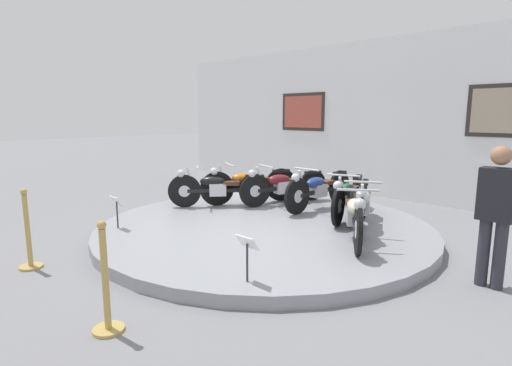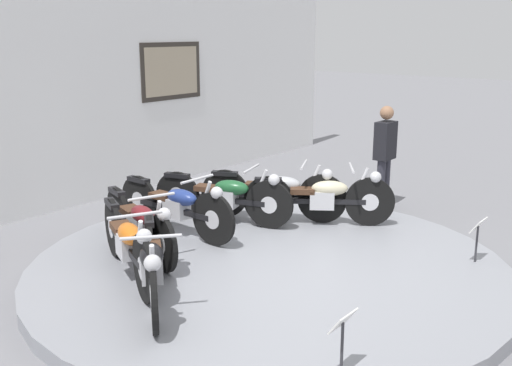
% 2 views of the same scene
% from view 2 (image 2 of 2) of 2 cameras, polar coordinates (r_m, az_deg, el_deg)
% --- Properties ---
extents(ground_plane, '(60.00, 60.00, 0.00)m').
position_cam_2_polar(ground_plane, '(6.88, 1.19, -8.71)').
color(ground_plane, slate).
extents(display_platform, '(5.36, 5.36, 0.16)m').
position_cam_2_polar(display_platform, '(6.85, 1.19, -8.09)').
color(display_platform, gray).
rests_on(display_platform, ground_plane).
extents(back_wall, '(14.00, 0.22, 3.63)m').
position_cam_2_polar(back_wall, '(9.49, -19.18, 8.24)').
color(back_wall, white).
rests_on(back_wall, ground_plane).
extents(motorcycle_black, '(1.31, 1.55, 0.79)m').
position_cam_2_polar(motorcycle_black, '(5.84, -9.90, -7.53)').
color(motorcycle_black, black).
rests_on(motorcycle_black, display_platform).
extents(motorcycle_orange, '(0.93, 1.84, 0.81)m').
position_cam_2_polar(motorcycle_orange, '(6.40, -12.11, -5.48)').
color(motorcycle_orange, black).
rests_on(motorcycle_orange, display_platform).
extents(motorcycle_maroon, '(0.73, 1.90, 0.79)m').
position_cam_2_polar(motorcycle_maroon, '(7.05, -11.00, -3.69)').
color(motorcycle_maroon, black).
rests_on(motorcycle_maroon, display_platform).
extents(motorcycle_blue, '(0.54, 2.01, 0.80)m').
position_cam_2_polar(motorcycle_blue, '(7.63, -7.58, -2.07)').
color(motorcycle_blue, black).
rests_on(motorcycle_blue, display_platform).
extents(motorcycle_green, '(0.73, 1.92, 0.80)m').
position_cam_2_polar(motorcycle_green, '(8.03, -2.97, -1.16)').
color(motorcycle_green, black).
rests_on(motorcycle_green, display_platform).
extents(motorcycle_silver, '(0.97, 1.82, 0.81)m').
position_cam_2_polar(motorcycle_silver, '(8.16, 1.88, -0.84)').
color(motorcycle_silver, black).
rests_on(motorcycle_silver, display_platform).
extents(motorcycle_cream, '(1.21, 1.67, 0.80)m').
position_cam_2_polar(motorcycle_cream, '(8.00, 6.29, -1.28)').
color(motorcycle_cream, black).
rests_on(motorcycle_cream, display_platform).
extents(info_placard_front_left, '(0.26, 0.11, 0.51)m').
position_cam_2_polar(info_placard_front_left, '(4.64, 8.26, -13.62)').
color(info_placard_front_left, '#333338').
rests_on(info_placard_front_left, display_platform).
extents(info_placard_front_centre, '(0.26, 0.11, 0.51)m').
position_cam_2_polar(info_placard_front_centre, '(7.13, 20.37, -4.29)').
color(info_placard_front_centre, '#333338').
rests_on(info_placard_front_centre, display_platform).
extents(visitor_standing, '(0.36, 0.22, 1.59)m').
position_cam_2_polar(visitor_standing, '(9.40, 12.17, 2.96)').
color(visitor_standing, '#2D2D38').
rests_on(visitor_standing, ground_plane).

